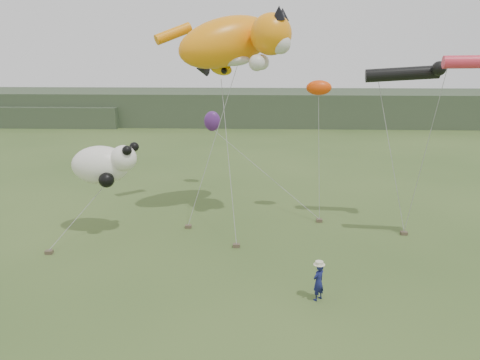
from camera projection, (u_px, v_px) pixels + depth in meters
The scene contains 9 objects.
ground at pixel (268, 287), 18.12m from camera, with size 120.00×120.00×0.00m, color #385123.
headland at pixel (240, 107), 60.83m from camera, with size 90.00×13.00×4.00m.
festival_attendant at pixel (318, 282), 16.97m from camera, with size 0.52×0.34×1.44m, color #151A51.
sandbag_anchors at pixel (244, 235), 23.07m from camera, with size 16.99×4.94×0.16m.
cat_kite at pixel (236, 41), 23.47m from camera, with size 7.15×5.07×3.58m.
fish_kite at pixel (214, 68), 24.56m from camera, with size 2.20×1.43×1.11m.
tube_kites at pixel (435, 69), 21.35m from camera, with size 5.58×4.39×1.58m.
panda_kite at pixel (104, 164), 22.59m from camera, with size 3.29×2.13×2.05m.
misc_kites at pixel (253, 108), 27.80m from camera, with size 7.36×6.40×3.61m.
Camera 1 is at (-0.37, -16.43, 8.74)m, focal length 35.00 mm.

